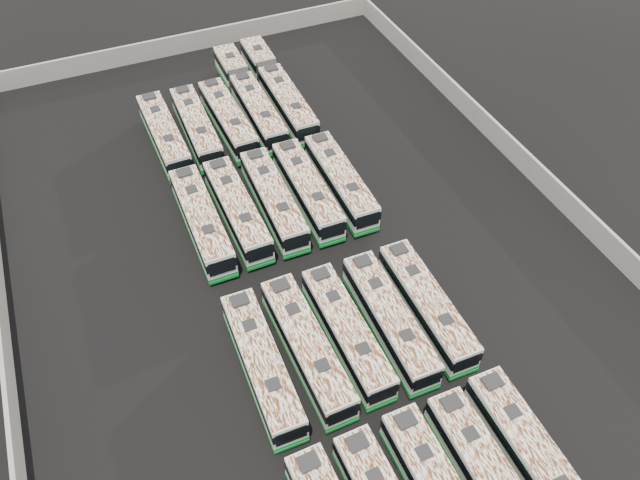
{
  "coord_description": "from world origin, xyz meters",
  "views": [
    {
      "loc": [
        -12.04,
        -28.93,
        37.15
      ],
      "look_at": [
        1.3,
        1.71,
        1.6
      ],
      "focal_mm": 35.0,
      "sensor_mm": 36.0,
      "label": 1
    }
  ],
  "objects": [
    {
      "name": "ground",
      "position": [
        0.0,
        0.0,
        0.0
      ],
      "size": [
        140.0,
        140.0,
        0.0
      ],
      "primitive_type": "plane",
      "color": "black",
      "rests_on": "ground"
    },
    {
      "name": "perimeter_wall",
      "position": [
        0.0,
        0.0,
        1.1
      ],
      "size": [
        45.2,
        73.2,
        2.2
      ],
      "color": "gray",
      "rests_on": "ground"
    },
    {
      "name": "bus_front_right",
      "position": [
        2.65,
        -19.53,
        1.56
      ],
      "size": [
        2.42,
        10.85,
        3.05
      ],
      "rotation": [
        0.0,
        0.0,
        -0.01
      ],
      "color": "silver",
      "rests_on": "ground"
    },
    {
      "name": "bus_front_far_right",
      "position": [
        5.76,
        -19.35,
        1.57
      ],
      "size": [
        2.41,
        10.94,
        3.08
      ],
      "rotation": [
        0.0,
        0.0,
        -0.01
      ],
      "color": "silver",
      "rests_on": "ground"
    },
    {
      "name": "bus_midfront_far_left",
      "position": [
        -6.7,
        -7.13,
        1.59
      ],
      "size": [
        2.61,
        11.13,
        3.12
      ],
      "rotation": [
        0.0,
        0.0,
        -0.02
      ],
      "color": "silver",
      "rests_on": "ground"
    },
    {
      "name": "bus_midfront_left",
      "position": [
        -3.48,
        -7.09,
        1.61
      ],
      "size": [
        2.53,
        11.22,
        3.15
      ],
      "rotation": [
        0.0,
        0.0,
        0.01
      ],
      "color": "silver",
      "rests_on": "ground"
    },
    {
      "name": "bus_midfront_center",
      "position": [
        -0.48,
        -7.02,
        1.55
      ],
      "size": [
        2.3,
        10.8,
        3.04
      ],
      "rotation": [
        0.0,
        0.0,
        0.0
      ],
      "color": "silver",
      "rests_on": "ground"
    },
    {
      "name": "bus_midfront_right",
      "position": [
        2.69,
        -7.23,
        1.58
      ],
      "size": [
        2.55,
        11.0,
        3.08
      ],
      "rotation": [
        0.0,
        0.0,
        -0.02
      ],
      "color": "silver",
      "rests_on": "ground"
    },
    {
      "name": "bus_midfront_far_right",
      "position": [
        5.73,
        -7.16,
        1.56
      ],
      "size": [
        2.47,
        10.86,
        3.05
      ],
      "rotation": [
        0.0,
        0.0,
        -0.02
      ],
      "color": "silver",
      "rests_on": "ground"
    },
    {
      "name": "bus_midback_far_left",
      "position": [
        -6.6,
        7.42,
        1.62
      ],
      "size": [
        2.46,
        11.28,
        3.17
      ],
      "rotation": [
        0.0,
        0.0,
        -0.01
      ],
      "color": "silver",
      "rests_on": "ground"
    },
    {
      "name": "bus_midback_left",
      "position": [
        -3.59,
        7.5,
        1.6
      ],
      "size": [
        2.43,
        11.11,
        3.12
      ],
      "rotation": [
        0.0,
        0.0,
        0.01
      ],
      "color": "silver",
      "rests_on": "ground"
    },
    {
      "name": "bus_midback_center",
      "position": [
        -0.42,
        7.46,
        1.59
      ],
      "size": [
        2.63,
        11.12,
        3.12
      ],
      "rotation": [
        0.0,
        0.0,
        -0.03
      ],
      "color": "silver",
      "rests_on": "ground"
    },
    {
      "name": "bus_midback_right",
      "position": [
        2.63,
        7.47,
        1.6
      ],
      "size": [
        2.56,
        11.13,
        3.12
      ],
      "rotation": [
        0.0,
        0.0,
        -0.02
      ],
      "color": "silver",
      "rests_on": "ground"
    },
    {
      "name": "bus_midback_far_right",
      "position": [
        5.69,
        7.38,
        1.59
      ],
      "size": [
        2.57,
        11.07,
        3.1
      ],
      "rotation": [
        0.0,
        0.0,
        -0.02
      ],
      "color": "silver",
      "rests_on": "ground"
    },
    {
      "name": "bus_back_far_left",
      "position": [
        -6.64,
        19.81,
        1.59
      ],
      "size": [
        2.54,
        11.1,
        3.12
      ],
      "rotation": [
        0.0,
        0.0,
        0.02
      ],
      "color": "silver",
      "rests_on": "ground"
    },
    {
      "name": "bus_back_left",
      "position": [
        -3.55,
        19.8,
        1.57
      ],
      "size": [
        2.53,
        10.97,
        3.08
      ],
      "rotation": [
        0.0,
        0.0,
        -0.02
      ],
      "color": "silver",
      "rests_on": "ground"
    },
    {
      "name": "bus_back_center",
      "position": [
        -0.44,
        19.76,
        1.59
      ],
      "size": [
        2.58,
        11.09,
        3.11
      ],
      "rotation": [
        0.0,
        0.0,
        0.02
      ],
      "color": "silver",
      "rests_on": "ground"
    },
    {
      "name": "bus_back_right",
      "position": [
        2.67,
        22.69,
        1.57
      ],
      "size": [
        2.54,
        16.94,
        3.07
      ],
      "rotation": [
        0.0,
        0.0,
        -0.01
      ],
      "color": "silver",
      "rests_on": "ground"
    },
    {
      "name": "bus_back_far_right",
      "position": [
        5.79,
        22.84,
        1.59
      ],
      "size": [
        2.68,
        17.24,
        3.12
      ],
      "rotation": [
        0.0,
        0.0,
        -0.02
      ],
      "color": "silver",
      "rests_on": "ground"
    }
  ]
}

